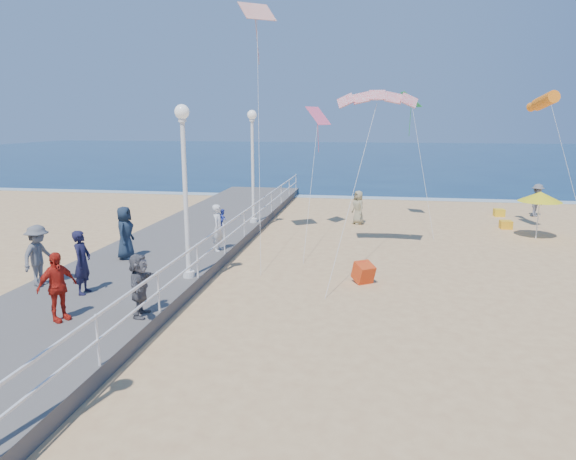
% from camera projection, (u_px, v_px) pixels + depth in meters
% --- Properties ---
extents(ground, '(160.00, 160.00, 0.00)m').
position_uv_depth(ground, '(359.00, 298.00, 15.44)').
color(ground, '#DBAF73').
rests_on(ground, ground).
extents(ocean, '(160.00, 90.00, 0.05)m').
position_uv_depth(ocean, '(371.00, 155.00, 78.15)').
color(ocean, '#0C284A').
rests_on(ocean, ground).
extents(surf_line, '(160.00, 1.20, 0.04)m').
position_uv_depth(surf_line, '(367.00, 198.00, 35.21)').
color(surf_line, silver).
rests_on(surf_line, ground).
extents(boardwalk, '(5.00, 44.00, 0.40)m').
position_uv_depth(boardwalk, '(126.00, 280.00, 16.59)').
color(boardwalk, '#67635D').
rests_on(boardwalk, ground).
extents(railing, '(0.05, 42.00, 0.55)m').
position_uv_depth(railing, '(197.00, 251.00, 15.98)').
color(railing, white).
rests_on(railing, boardwalk).
extents(lamp_post_mid, '(0.44, 0.44, 5.32)m').
position_uv_depth(lamp_post_mid, '(185.00, 174.00, 15.52)').
color(lamp_post_mid, white).
rests_on(lamp_post_mid, boardwalk).
extents(lamp_post_far, '(0.44, 0.44, 5.32)m').
position_uv_depth(lamp_post_far, '(253.00, 155.00, 24.20)').
color(lamp_post_far, white).
rests_on(lamp_post_far, boardwalk).
extents(woman_holding_toddler, '(0.46, 0.67, 1.77)m').
position_uv_depth(woman_holding_toddler, '(218.00, 228.00, 19.32)').
color(woman_holding_toddler, silver).
rests_on(woman_holding_toddler, boardwalk).
extents(toddler_held, '(0.30, 0.37, 0.73)m').
position_uv_depth(toddler_held, '(223.00, 219.00, 19.38)').
color(toddler_held, '#2F41B3').
rests_on(toddler_held, boardwalk).
extents(spectator_0, '(0.51, 0.72, 1.84)m').
position_uv_depth(spectator_0, '(82.00, 262.00, 14.52)').
color(spectator_0, '#171632').
rests_on(spectator_0, boardwalk).
extents(spectator_2, '(0.78, 1.24, 1.84)m').
position_uv_depth(spectator_2, '(39.00, 256.00, 15.22)').
color(spectator_2, '#5C5D61').
rests_on(spectator_2, boardwalk).
extents(spectator_3, '(0.83, 1.11, 1.74)m').
position_uv_depth(spectator_3, '(57.00, 287.00, 12.53)').
color(spectator_3, red).
rests_on(spectator_3, boardwalk).
extents(spectator_4, '(0.69, 0.98, 1.89)m').
position_uv_depth(spectator_4, '(125.00, 233.00, 18.20)').
color(spectator_4, '#1A2739').
rests_on(spectator_4, boardwalk).
extents(spectator_5, '(0.70, 1.57, 1.63)m').
position_uv_depth(spectator_5, '(140.00, 285.00, 12.85)').
color(spectator_5, '#59585D').
rests_on(spectator_5, boardwalk).
extents(beach_walker_a, '(1.26, 1.34, 1.82)m').
position_uv_depth(beach_walker_a, '(537.00, 200.00, 28.39)').
color(beach_walker_a, '#5E5E63').
rests_on(beach_walker_a, ground).
extents(beach_walker_c, '(0.93, 1.01, 1.74)m').
position_uv_depth(beach_walker_c, '(358.00, 207.00, 26.30)').
color(beach_walker_c, gray).
rests_on(beach_walker_c, ground).
extents(box_kite, '(0.85, 0.89, 0.74)m').
position_uv_depth(box_kite, '(363.00, 274.00, 16.84)').
color(box_kite, red).
rests_on(box_kite, ground).
extents(beach_umbrella, '(1.90, 1.90, 2.14)m').
position_uv_depth(beach_umbrella, '(540.00, 197.00, 22.89)').
color(beach_umbrella, white).
rests_on(beach_umbrella, ground).
extents(beach_chair_left, '(0.55, 0.55, 0.40)m').
position_uv_depth(beach_chair_left, '(499.00, 213.00, 28.62)').
color(beach_chair_left, yellow).
rests_on(beach_chair_left, ground).
extents(beach_chair_right, '(0.55, 0.55, 0.40)m').
position_uv_depth(beach_chair_right, '(506.00, 225.00, 25.34)').
color(beach_chair_right, '#FBAD1A').
rests_on(beach_chair_right, ground).
extents(kite_parafoil, '(3.08, 0.94, 0.65)m').
position_uv_depth(kite_parafoil, '(377.00, 95.00, 19.35)').
color(kite_parafoil, red).
extents(kite_windsock, '(0.99, 2.59, 1.06)m').
position_uv_depth(kite_windsock, '(545.00, 101.00, 22.68)').
color(kite_windsock, orange).
extents(kite_diamond_pink, '(1.17, 1.33, 0.83)m').
position_uv_depth(kite_diamond_pink, '(318.00, 116.00, 23.82)').
color(kite_diamond_pink, '#FF5D86').
extents(kite_diamond_green, '(1.06, 1.28, 0.75)m').
position_uv_depth(kite_diamond_green, '(411.00, 99.00, 25.87)').
color(kite_diamond_green, green).
extents(kite_diamond_redwhite, '(1.62, 1.56, 0.80)m').
position_uv_depth(kite_diamond_redwhite, '(257.00, 11.00, 20.22)').
color(kite_diamond_redwhite, red).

